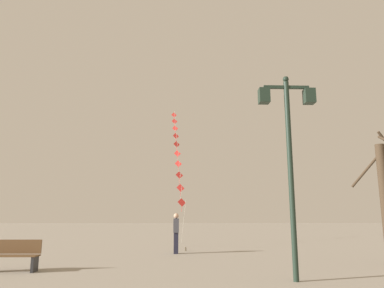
% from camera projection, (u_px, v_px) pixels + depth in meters
% --- Properties ---
extents(ground_plane, '(160.00, 160.00, 0.00)m').
position_uv_depth(ground_plane, '(197.00, 246.00, 20.15)').
color(ground_plane, gray).
extents(twin_lantern_lamp_post, '(1.50, 0.28, 5.29)m').
position_uv_depth(twin_lantern_lamp_post, '(289.00, 136.00, 9.66)').
color(twin_lantern_lamp_post, '#1E2D23').
rests_on(twin_lantern_lamp_post, ground_plane).
extents(kite_train, '(1.16, 13.49, 10.57)m').
position_uv_depth(kite_train, '(177.00, 155.00, 25.51)').
color(kite_train, brown).
rests_on(kite_train, ground_plane).
extents(kite_flyer, '(0.25, 0.61, 1.71)m').
position_uv_depth(kite_flyer, '(176.00, 232.00, 16.00)').
color(kite_flyer, '#1E1E2D').
rests_on(kite_flyer, ground_plane).
extents(park_bench, '(1.61, 0.47, 0.89)m').
position_uv_depth(park_bench, '(11.00, 256.00, 10.66)').
color(park_bench, brown).
rests_on(park_bench, ground_plane).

